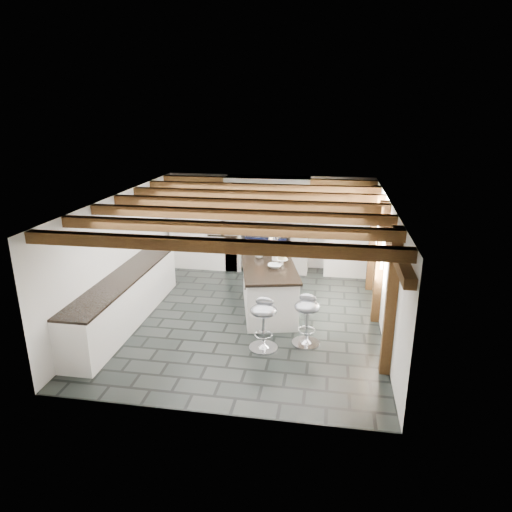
% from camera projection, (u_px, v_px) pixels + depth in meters
% --- Properties ---
extents(ground, '(6.00, 6.00, 0.00)m').
position_uv_depth(ground, '(248.00, 316.00, 8.86)').
color(ground, black).
rests_on(ground, ground).
extents(room_shell, '(6.00, 6.03, 6.00)m').
position_uv_depth(room_shell, '(232.00, 242.00, 9.95)').
color(room_shell, white).
rests_on(room_shell, ground).
extents(range_cooker, '(1.00, 0.63, 0.99)m').
position_uv_depth(range_cooker, '(267.00, 252.00, 11.22)').
color(range_cooker, black).
rests_on(range_cooker, ground).
extents(kitchen_island, '(1.42, 2.10, 1.27)m').
position_uv_depth(kitchen_island, '(269.00, 288.00, 8.91)').
color(kitchen_island, white).
rests_on(kitchen_island, ground).
extents(bar_stool_near, '(0.53, 0.53, 0.89)m').
position_uv_depth(bar_stool_near, '(307.00, 314.00, 7.65)').
color(bar_stool_near, silver).
rests_on(bar_stool_near, ground).
extents(bar_stool_far, '(0.48, 0.48, 0.90)m').
position_uv_depth(bar_stool_far, '(264.00, 318.00, 7.50)').
color(bar_stool_far, silver).
rests_on(bar_stool_far, ground).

